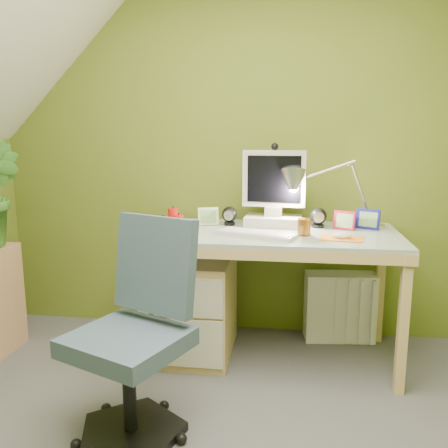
# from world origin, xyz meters

# --- Properties ---
(wall_back) EXTENTS (3.20, 0.01, 2.40)m
(wall_back) POSITION_xyz_m (0.00, 1.60, 1.20)
(wall_back) COLOR #607122
(wall_back) RESTS_ON floor
(desk) EXTENTS (1.46, 0.74, 0.78)m
(desk) POSITION_xyz_m (0.26, 1.18, 0.39)
(desk) COLOR tan
(desk) RESTS_ON floor
(monitor) EXTENTS (0.40, 0.25, 0.53)m
(monitor) POSITION_xyz_m (0.26, 1.36, 1.05)
(monitor) COLOR beige
(monitor) RESTS_ON desk
(speaker_left) EXTENTS (0.12, 0.12, 0.12)m
(speaker_left) POSITION_xyz_m (-0.01, 1.34, 0.84)
(speaker_left) COLOR black
(speaker_left) RESTS_ON desk
(speaker_right) EXTENTS (0.12, 0.12, 0.12)m
(speaker_right) POSITION_xyz_m (0.53, 1.34, 0.84)
(speaker_right) COLOR black
(speaker_right) RESTS_ON desk
(keyboard) EXTENTS (0.46, 0.29, 0.02)m
(keyboard) POSITION_xyz_m (0.18, 1.04, 0.79)
(keyboard) COLOR silver
(keyboard) RESTS_ON desk
(mousepad) EXTENTS (0.25, 0.19, 0.01)m
(mousepad) POSITION_xyz_m (0.64, 1.04, 0.78)
(mousepad) COLOR orange
(mousepad) RESTS_ON desk
(mouse) EXTENTS (0.11, 0.08, 0.03)m
(mouse) POSITION_xyz_m (0.64, 1.04, 0.80)
(mouse) COLOR white
(mouse) RESTS_ON mousepad
(amber_tumbler) EXTENTS (0.08, 0.08, 0.09)m
(amber_tumbler) POSITION_xyz_m (0.44, 1.10, 0.83)
(amber_tumbler) COLOR #8F5214
(amber_tumbler) RESTS_ON desk
(candle_cluster) EXTENTS (0.17, 0.15, 0.12)m
(candle_cluster) POSITION_xyz_m (-0.34, 1.19, 0.84)
(candle_cluster) COLOR red
(candle_cluster) RESTS_ON desk
(photo_frame_red) EXTENTS (0.12, 0.07, 0.11)m
(photo_frame_red) POSITION_xyz_m (0.68, 1.30, 0.83)
(photo_frame_red) COLOR #AC1229
(photo_frame_red) RESTS_ON desk
(photo_frame_blue) EXTENTS (0.13, 0.08, 0.12)m
(photo_frame_blue) POSITION_xyz_m (0.82, 1.34, 0.84)
(photo_frame_blue) COLOR navy
(photo_frame_blue) RESTS_ON desk
(photo_frame_green) EXTENTS (0.13, 0.06, 0.11)m
(photo_frame_green) POSITION_xyz_m (-0.14, 1.32, 0.83)
(photo_frame_green) COLOR #C3D793
(photo_frame_green) RESTS_ON desk
(desk_lamp) EXTENTS (0.58, 0.32, 0.59)m
(desk_lamp) POSITION_xyz_m (0.71, 1.36, 1.07)
(desk_lamp) COLOR #B2B2B7
(desk_lamp) RESTS_ON desk
(task_chair) EXTENTS (0.68, 0.68, 0.93)m
(task_chair) POSITION_xyz_m (-0.32, 0.31, 0.47)
(task_chair) COLOR #394C5E
(task_chair) RESTS_ON floor
(radiator) EXTENTS (0.46, 0.22, 0.45)m
(radiator) POSITION_xyz_m (0.69, 1.50, 0.22)
(radiator) COLOR white
(radiator) RESTS_ON floor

